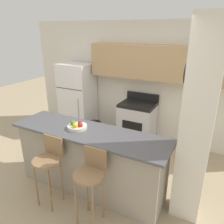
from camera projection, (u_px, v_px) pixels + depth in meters
ground_plane at (91, 188)px, 3.48m from camera, size 14.00×14.00×0.00m
wall_back at (146, 75)px, 4.58m from camera, size 5.60×0.38×2.55m
pillar_right at (197, 127)px, 2.59m from camera, size 0.38×0.32×2.55m
counter_bar at (90, 161)px, 3.30m from camera, size 2.39×0.68×1.00m
refrigerator at (78, 98)px, 5.26m from camera, size 0.75×0.64×1.64m
stove_range at (137, 123)px, 4.74m from camera, size 0.73×0.59×1.07m
bar_stool_left at (49, 161)px, 2.98m from camera, size 0.38×0.38×1.01m
bar_stool_right at (91, 176)px, 2.69m from camera, size 0.38×0.38×1.01m
fruit_bowl at (77, 126)px, 3.19m from camera, size 0.29×0.29×0.12m
trash_bin at (95, 130)px, 5.06m from camera, size 0.28×0.28×0.38m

